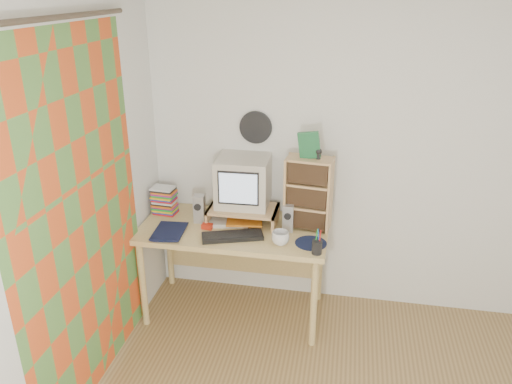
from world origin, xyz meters
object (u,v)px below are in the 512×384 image
at_px(keyboard, 232,236).
at_px(diary, 155,229).
at_px(mug, 280,238).
at_px(crt_monitor, 243,183).
at_px(desk, 236,239).
at_px(dvd_stack, 164,199).
at_px(cd_rack, 309,194).

xyz_separation_m(keyboard, diary, (-0.58, -0.02, 0.01)).
bearing_deg(mug, keyboard, 175.54).
bearing_deg(crt_monitor, desk, -115.15).
distance_m(crt_monitor, diary, 0.73).
distance_m(dvd_stack, mug, 1.03).
bearing_deg(keyboard, cd_rack, 9.11).
relative_size(keyboard, diary, 1.65).
bearing_deg(dvd_stack, crt_monitor, 5.61).
bearing_deg(cd_rack, mug, -111.12).
height_order(crt_monitor, keyboard, crt_monitor).
distance_m(crt_monitor, dvd_stack, 0.66).
bearing_deg(dvd_stack, diary, -77.77).
distance_m(crt_monitor, mug, 0.55).
bearing_deg(cd_rack, desk, -169.19).
distance_m(desk, dvd_stack, 0.65).
bearing_deg(keyboard, crt_monitor, 69.96).
xyz_separation_m(crt_monitor, keyboard, (-0.01, -0.32, -0.29)).
relative_size(dvd_stack, mug, 1.99).
relative_size(desk, crt_monitor, 3.60).
height_order(desk, keyboard, keyboard).
xyz_separation_m(desk, crt_monitor, (0.04, 0.09, 0.44)).
relative_size(crt_monitor, mug, 3.13).
distance_m(desk, mug, 0.50).
distance_m(keyboard, dvd_stack, 0.70).
distance_m(crt_monitor, keyboard, 0.43).
height_order(cd_rack, mug, cd_rack).
distance_m(mug, diary, 0.93).
bearing_deg(keyboard, diary, 163.39).
distance_m(keyboard, cd_rack, 0.63).
xyz_separation_m(dvd_stack, mug, (0.97, -0.34, -0.07)).
height_order(desk, cd_rack, cd_rack).
distance_m(dvd_stack, diary, 0.35).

